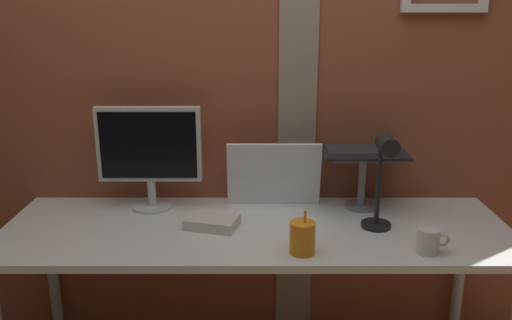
{
  "coord_description": "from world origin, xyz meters",
  "views": [
    {
      "loc": [
        0.01,
        -1.99,
        1.61
      ],
      "look_at": [
        0.01,
        0.07,
        1.0
      ],
      "focal_mm": 37.16,
      "sensor_mm": 36.0,
      "label": 1
    }
  ],
  "objects_px": {
    "monitor": "(149,150)",
    "whiteboard_panel": "(274,174)",
    "laptop": "(361,137)",
    "coffee_mug": "(429,241)",
    "desk_lamp": "(383,172)",
    "pen_cup": "(302,238)"
  },
  "relations": [
    {
      "from": "monitor",
      "to": "whiteboard_panel",
      "type": "bearing_deg",
      "value": 2.87
    },
    {
      "from": "laptop",
      "to": "whiteboard_panel",
      "type": "height_order",
      "value": "laptop"
    },
    {
      "from": "monitor",
      "to": "coffee_mug",
      "type": "xyz_separation_m",
      "value": [
        1.07,
        -0.44,
        -0.22
      ]
    },
    {
      "from": "desk_lamp",
      "to": "pen_cup",
      "type": "xyz_separation_m",
      "value": [
        -0.32,
        -0.18,
        -0.19
      ]
    },
    {
      "from": "monitor",
      "to": "desk_lamp",
      "type": "bearing_deg",
      "value": -15.66
    },
    {
      "from": "monitor",
      "to": "desk_lamp",
      "type": "height_order",
      "value": "monitor"
    },
    {
      "from": "desk_lamp",
      "to": "whiteboard_panel",
      "type": "bearing_deg",
      "value": 144.35
    },
    {
      "from": "desk_lamp",
      "to": "pen_cup",
      "type": "height_order",
      "value": "desk_lamp"
    },
    {
      "from": "laptop",
      "to": "monitor",
      "type": "bearing_deg",
      "value": -175.45
    },
    {
      "from": "pen_cup",
      "to": "coffee_mug",
      "type": "distance_m",
      "value": 0.45
    },
    {
      "from": "coffee_mug",
      "to": "laptop",
      "type": "bearing_deg",
      "value": 107.28
    },
    {
      "from": "whiteboard_panel",
      "to": "coffee_mug",
      "type": "xyz_separation_m",
      "value": [
        0.54,
        -0.47,
        -0.1
      ]
    },
    {
      "from": "pen_cup",
      "to": "coffee_mug",
      "type": "xyz_separation_m",
      "value": [
        0.45,
        -0.0,
        -0.01
      ]
    },
    {
      "from": "desk_lamp",
      "to": "coffee_mug",
      "type": "distance_m",
      "value": 0.3
    },
    {
      "from": "pen_cup",
      "to": "whiteboard_panel",
      "type": "bearing_deg",
      "value": 100.63
    },
    {
      "from": "desk_lamp",
      "to": "coffee_mug",
      "type": "xyz_separation_m",
      "value": [
        0.14,
        -0.18,
        -0.2
      ]
    },
    {
      "from": "monitor",
      "to": "laptop",
      "type": "bearing_deg",
      "value": 4.55
    },
    {
      "from": "laptop",
      "to": "whiteboard_panel",
      "type": "distance_m",
      "value": 0.42
    },
    {
      "from": "desk_lamp",
      "to": "pen_cup",
      "type": "relative_size",
      "value": 2.42
    },
    {
      "from": "whiteboard_panel",
      "to": "coffee_mug",
      "type": "height_order",
      "value": "whiteboard_panel"
    },
    {
      "from": "laptop",
      "to": "desk_lamp",
      "type": "distance_m",
      "value": 0.34
    },
    {
      "from": "pen_cup",
      "to": "desk_lamp",
      "type": "bearing_deg",
      "value": 29.44
    }
  ]
}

